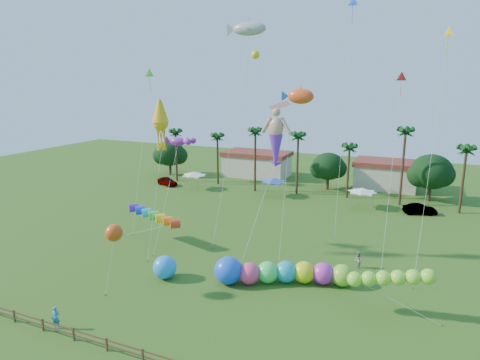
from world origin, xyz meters
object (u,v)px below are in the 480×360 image
at_px(car_a, 167,181).
at_px(car_b, 420,209).
at_px(spectator_a, 56,318).
at_px(spectator_b, 358,260).
at_px(blue_ball, 165,267).
at_px(caterpillar_inflatable, 278,272).

relative_size(car_a, car_b, 0.99).
relative_size(spectator_a, spectator_b, 1.05).
xyz_separation_m(spectator_b, blue_ball, (-16.31, -9.60, 0.27)).
relative_size(car_a, blue_ball, 1.96).
distance_m(car_a, spectator_a, 45.24).
bearing_deg(blue_ball, spectator_a, -104.87).
distance_m(car_b, blue_ball, 37.76).
distance_m(spectator_a, spectator_b, 27.66).
distance_m(car_b, spectator_a, 48.04).
xyz_separation_m(spectator_b, caterpillar_inflatable, (-6.22, -6.33, 0.24)).
height_order(spectator_b, blue_ball, blue_ball).
height_order(spectator_a, caterpillar_inflatable, caterpillar_inflatable).
bearing_deg(car_b, spectator_a, 132.08).
height_order(spectator_b, caterpillar_inflatable, caterpillar_inflatable).
bearing_deg(car_a, blue_ball, -126.76).
height_order(car_a, blue_ball, blue_ball).
height_order(car_b, spectator_a, spectator_a).
distance_m(spectator_b, caterpillar_inflatable, 8.88).
relative_size(car_b, caterpillar_inflatable, 0.36).
distance_m(car_b, caterpillar_inflatable, 30.03).
bearing_deg(caterpillar_inflatable, car_b, 45.43).
bearing_deg(spectator_b, spectator_a, -72.93).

